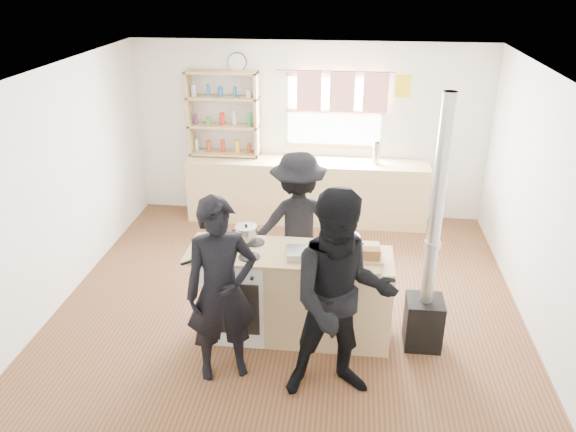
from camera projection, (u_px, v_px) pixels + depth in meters
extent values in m
cube|color=brown|center=(289.00, 303.00, 6.24)|extent=(5.00, 5.00, 0.01)
cube|color=#D7BC81|center=(307.00, 191.00, 8.06)|extent=(3.40, 0.55, 0.90)
cube|color=tan|center=(225.00, 153.00, 8.09)|extent=(1.00, 0.28, 0.03)
cube|color=tan|center=(224.00, 126.00, 7.93)|extent=(1.00, 0.28, 0.03)
cube|color=tan|center=(222.00, 98.00, 7.76)|extent=(1.00, 0.28, 0.03)
cube|color=tan|center=(221.00, 72.00, 7.62)|extent=(1.00, 0.28, 0.03)
cube|color=tan|center=(190.00, 114.00, 7.91)|extent=(0.04, 0.28, 1.20)
cube|color=tan|center=(257.00, 115.00, 7.81)|extent=(0.04, 0.28, 1.20)
cylinder|color=silver|center=(376.00, 153.00, 7.71)|extent=(0.10, 0.10, 0.30)
cube|color=white|center=(238.00, 292.00, 5.60)|extent=(0.60, 0.60, 0.90)
cube|color=#D2B27E|center=(329.00, 297.00, 5.51)|extent=(1.20, 0.60, 0.90)
cube|color=tan|center=(283.00, 253.00, 5.36)|extent=(1.84, 0.64, 0.03)
cylinder|color=black|center=(214.00, 253.00, 5.27)|extent=(0.48, 0.48, 0.05)
cylinder|color=#326322|center=(214.00, 252.00, 5.26)|extent=(0.30, 0.30, 0.02)
cube|color=silver|center=(303.00, 253.00, 5.26)|extent=(0.35, 0.29, 0.07)
cube|color=brown|center=(303.00, 251.00, 5.25)|extent=(0.29, 0.25, 0.02)
cylinder|color=silver|center=(246.00, 234.00, 5.54)|extent=(0.21, 0.21, 0.14)
cylinder|color=silver|center=(246.00, 227.00, 5.51)|extent=(0.22, 0.22, 0.01)
sphere|color=black|center=(246.00, 225.00, 5.50)|extent=(0.03, 0.03, 0.03)
cylinder|color=#B3B3B5|center=(344.00, 246.00, 5.25)|extent=(0.30, 0.30, 0.19)
cylinder|color=#B3B3B5|center=(344.00, 237.00, 5.21)|extent=(0.31, 0.31, 0.01)
sphere|color=black|center=(344.00, 235.00, 5.20)|extent=(0.03, 0.03, 0.03)
cube|color=tan|center=(368.00, 259.00, 5.20)|extent=(0.29, 0.22, 0.02)
cube|color=olive|center=(368.00, 253.00, 5.17)|extent=(0.23, 0.13, 0.10)
cube|color=black|center=(423.00, 322.00, 5.46)|extent=(0.35, 0.35, 0.51)
cylinder|color=#ADADB2|center=(437.00, 204.00, 4.94)|extent=(0.12, 0.12, 1.99)
imported|color=black|center=(221.00, 291.00, 4.84)|extent=(0.74, 0.61, 1.73)
imported|color=black|center=(341.00, 298.00, 4.58)|extent=(1.03, 0.87, 1.89)
imported|color=black|center=(298.00, 224.00, 6.16)|extent=(1.17, 0.83, 1.64)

